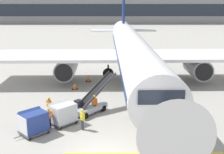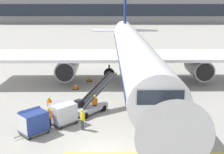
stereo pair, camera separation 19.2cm
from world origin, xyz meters
TOP-DOWN VIEW (x-y plane):
  - ground_plane at (0.00, 0.00)m, footprint 600.00×600.00m
  - parked_airplane at (3.49, 18.22)m, footprint 37.36×48.02m
  - belt_loader at (-1.12, 7.50)m, footprint 4.32×4.74m
  - baggage_cart_lead at (-3.28, 4.87)m, footprint 2.55×2.54m
  - baggage_cart_second at (-5.28, 3.05)m, footprint 2.55×2.54m
  - ground_crew_by_loader at (-0.74, 7.26)m, footprint 0.56×0.31m
  - ground_crew_by_carts at (-1.52, 3.72)m, footprint 0.40×0.51m
  - ground_crew_marshaller at (-4.79, 6.76)m, footprint 0.51×0.40m
  - ground_crew_wingwalker at (-4.24, 4.04)m, footprint 0.39×0.51m
  - safety_cone_engine_keepout at (-3.42, 14.67)m, footprint 0.68×0.68m
  - safety_cone_wingtip at (-2.07, 18.04)m, footprint 0.67×0.67m
  - apron_guidance_line_lead_in at (3.69, 17.36)m, footprint 0.20×110.00m
  - apron_guidance_line_stop_bar at (3.51, -0.01)m, footprint 12.00×0.20m
  - terminal_building at (13.12, 113.94)m, footprint 131.51×14.76m

SIDE VIEW (x-z plane):
  - ground_plane at x=0.00m, z-range 0.00..0.00m
  - apron_guidance_line_lead_in at x=3.69m, z-range 0.00..0.01m
  - apron_guidance_line_stop_bar at x=3.51m, z-range 0.00..0.01m
  - safety_cone_wingtip at x=-2.07m, z-range -0.01..0.74m
  - safety_cone_engine_keepout at x=-3.42m, z-range -0.01..0.75m
  - belt_loader at x=-1.12m, z-range -0.74..2.55m
  - ground_crew_by_loader at x=-0.74m, z-range 0.13..1.87m
  - ground_crew_by_carts at x=-1.52m, z-range 0.13..1.87m
  - ground_crew_marshaller at x=-4.79m, z-range 0.13..1.87m
  - ground_crew_wingwalker at x=-4.24m, z-range 0.13..1.87m
  - baggage_cart_lead at x=-3.28m, z-range 0.04..1.96m
  - baggage_cart_second at x=-5.28m, z-range 0.04..1.96m
  - parked_airplane at x=3.49m, z-range -4.17..11.81m
  - terminal_building at x=13.12m, z-range -0.05..11.76m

